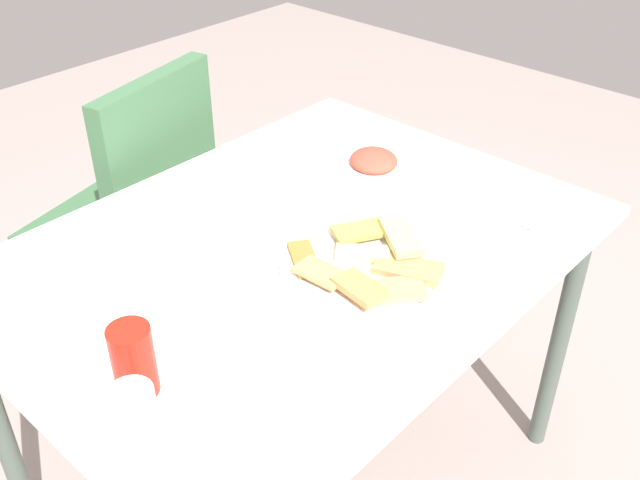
{
  "coord_description": "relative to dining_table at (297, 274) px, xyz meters",
  "views": [
    {
      "loc": [
        -0.85,
        -0.85,
        1.56
      ],
      "look_at": [
        0.01,
        -0.06,
        0.77
      ],
      "focal_mm": 40.89,
      "sensor_mm": 36.0,
      "label": 1
    }
  ],
  "objects": [
    {
      "name": "spoon",
      "position": [
        0.45,
        -0.26,
        0.08
      ],
      "size": [
        0.17,
        0.06,
        0.0
      ],
      "primitive_type": "cube",
      "rotation": [
        0.0,
        0.0,
        0.26
      ],
      "color": "silver",
      "rests_on": "paper_napkin"
    },
    {
      "name": "dining_table",
      "position": [
        0.0,
        0.0,
        0.0
      ],
      "size": [
        1.18,
        0.87,
        0.74
      ],
      "color": "white",
      "rests_on": "ground_plane"
    },
    {
      "name": "pide_platter",
      "position": [
        0.02,
        -0.15,
        0.09
      ],
      "size": [
        0.3,
        0.32,
        0.04
      ],
      "color": "white",
      "rests_on": "dining_table"
    },
    {
      "name": "soda_can",
      "position": [
        -0.45,
        -0.1,
        0.14
      ],
      "size": [
        0.07,
        0.07,
        0.12
      ],
      "primitive_type": "cylinder",
      "rotation": [
        0.0,
        0.0,
        0.1
      ],
      "color": "red",
      "rests_on": "dining_table"
    },
    {
      "name": "ground_plane",
      "position": [
        0.0,
        0.0,
        -0.66
      ],
      "size": [
        6.0,
        6.0,
        0.0
      ],
      "primitive_type": "plane",
      "color": "gray"
    },
    {
      "name": "dining_chair",
      "position": [
        0.06,
        0.68,
        -0.15
      ],
      "size": [
        0.51,
        0.51,
        0.9
      ],
      "color": "#3C6742",
      "rests_on": "ground_plane"
    },
    {
      "name": "salad_plate_greens",
      "position": [
        0.35,
        0.08,
        0.09
      ],
      "size": [
        0.2,
        0.2,
        0.04
      ],
      "color": "white",
      "rests_on": "dining_table"
    },
    {
      "name": "paper_napkin",
      "position": [
        0.45,
        -0.28,
        0.08
      ],
      "size": [
        0.18,
        0.18,
        0.0
      ],
      "primitive_type": "cube",
      "rotation": [
        0.0,
        0.0,
        0.14
      ],
      "color": "white",
      "rests_on": "dining_table"
    },
    {
      "name": "fork",
      "position": [
        0.45,
        -0.29,
        0.08
      ],
      "size": [
        0.19,
        0.07,
        0.0
      ],
      "primitive_type": "cube",
      "rotation": [
        0.0,
        0.0,
        0.26
      ],
      "color": "silver",
      "rests_on": "paper_napkin"
    },
    {
      "name": "drinking_glass",
      "position": [
        -0.52,
        -0.2,
        0.13
      ],
      "size": [
        0.06,
        0.06,
        0.11
      ],
      "primitive_type": "cylinder",
      "color": "silver",
      "rests_on": "dining_table"
    }
  ]
}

